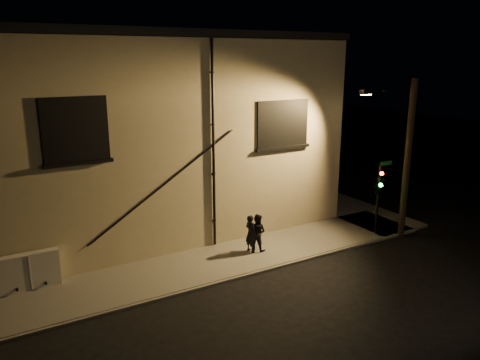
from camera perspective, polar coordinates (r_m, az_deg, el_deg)
ground at (r=18.53m, az=6.21°, el=-10.13°), size 90.00×90.00×0.00m
sidewalk at (r=22.48m, az=2.06°, el=-5.29°), size 21.00×16.00×0.12m
building at (r=23.74m, az=-12.65°, el=6.28°), size 16.20×12.23×8.80m
utility_cabinet at (r=17.60m, az=-24.31°, el=-10.11°), size 1.95×0.33×1.28m
pedestrian_a at (r=18.95m, az=1.31°, el=-6.52°), size 0.46×0.62×1.54m
pedestrian_b at (r=19.09m, az=2.11°, el=-6.38°), size 0.88×0.94×1.54m
traffic_signal at (r=21.21m, az=16.41°, el=-0.82°), size 1.26×1.90×3.23m
streetlamp_pole at (r=21.27m, az=19.47°, el=2.89°), size 2.02×1.38×6.94m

